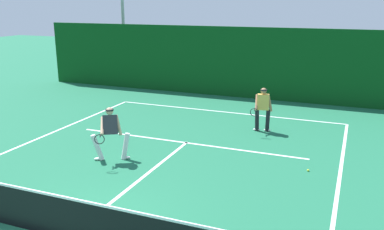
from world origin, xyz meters
The scene contains 9 objects.
court_line_baseline_far centered at (0.00, 10.67, 0.00)m, with size 9.97×0.10×0.01m, color white.
court_line_service centered at (0.00, 6.32, 0.00)m, with size 8.13×0.10×0.01m, color white.
court_line_centre centered at (0.00, 3.20, 0.00)m, with size 0.10×6.40×0.01m, color white.
tennis_net centered at (0.00, 0.00, 0.50)m, with size 10.93×0.09×1.09m.
player_near centered at (-1.49, 4.06, 0.90)m, with size 1.08×1.08×1.64m.
player_far centered at (2.08, 8.58, 0.90)m, with size 0.68×0.87×1.63m.
tennis_ball centered at (4.14, 5.37, 0.03)m, with size 0.07×0.07×0.07m, color #D1E033.
back_fence_windscreen centered at (0.00, 13.71, 1.73)m, with size 22.74×0.12×3.46m, color #0A4115.
light_pole centered at (-7.73, 15.29, 4.44)m, with size 0.55×0.44×7.20m.
Camera 1 is at (5.13, -5.85, 4.64)m, focal length 38.52 mm.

